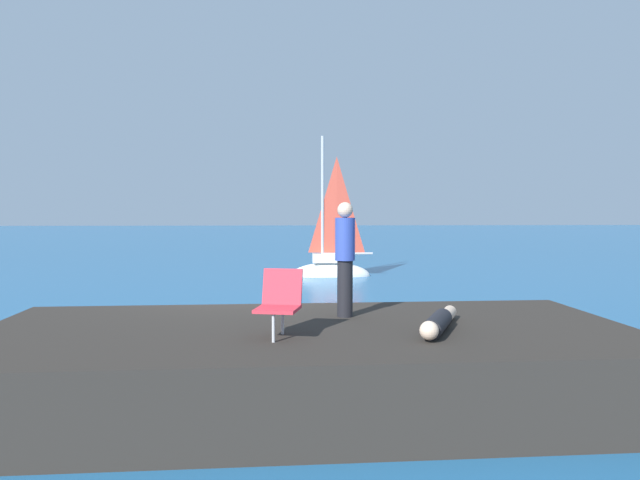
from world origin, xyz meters
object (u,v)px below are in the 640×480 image
(sailboat_near, at_px, (331,268))
(person_sunbather, at_px, (439,322))
(beach_chair, at_px, (280,300))
(person_standing, at_px, (345,256))

(sailboat_near, relative_size, person_sunbather, 3.42)
(beach_chair, bearing_deg, sailboat_near, -173.97)
(person_sunbather, bearing_deg, sailboat_near, 24.44)
(person_standing, relative_size, beach_chair, 2.03)
(sailboat_near, height_order, person_sunbather, sailboat_near)
(beach_chair, bearing_deg, person_sunbather, 107.98)
(sailboat_near, height_order, person_standing, sailboat_near)
(sailboat_near, xyz_separation_m, beach_chair, (-1.64, -15.16, 1.11))
(person_sunbather, bearing_deg, person_standing, 67.80)
(person_sunbather, distance_m, beach_chair, 2.01)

